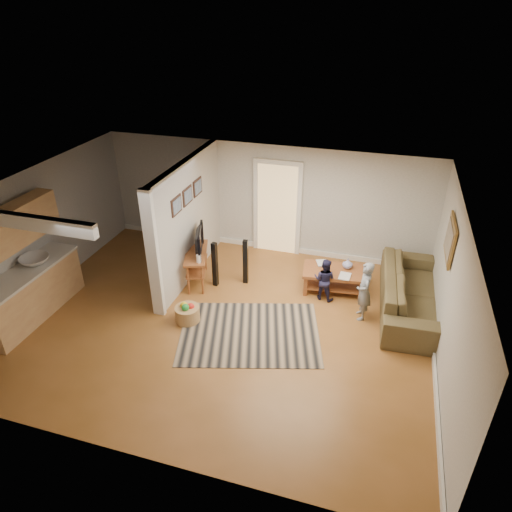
# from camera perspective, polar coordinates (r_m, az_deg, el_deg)

# --- Properties ---
(ground) EXTENTS (7.50, 7.50, 0.00)m
(ground) POSITION_cam_1_polar(r_m,az_deg,el_deg) (8.55, -4.35, -8.11)
(ground) COLOR brown
(ground) RESTS_ON ground
(room_shell) EXTENTS (7.54, 6.02, 2.52)m
(room_shell) POSITION_cam_1_polar(r_m,az_deg,el_deg) (8.49, -10.47, 2.79)
(room_shell) COLOR #ABA9A4
(room_shell) RESTS_ON ground
(area_rug) EXTENTS (2.85, 2.40, 0.01)m
(area_rug) POSITION_cam_1_polar(r_m,az_deg,el_deg) (8.25, -0.80, -9.57)
(area_rug) COLOR black
(area_rug) RESTS_ON ground
(sofa) EXTENTS (1.18, 2.72, 0.78)m
(sofa) POSITION_cam_1_polar(r_m,az_deg,el_deg) (9.29, 18.38, -6.31)
(sofa) COLOR #3E361F
(sofa) RESTS_ON ground
(coffee_table) EXTENTS (1.29, 0.84, 0.72)m
(coffee_table) POSITION_cam_1_polar(r_m,az_deg,el_deg) (9.30, 9.81, -2.27)
(coffee_table) COLOR brown
(coffee_table) RESTS_ON ground
(tv_console) EXTENTS (0.75, 1.19, 0.96)m
(tv_console) POSITION_cam_1_polar(r_m,az_deg,el_deg) (9.39, -7.41, 0.14)
(tv_console) COLOR brown
(tv_console) RESTS_ON ground
(speaker_left) EXTENTS (0.11, 0.11, 0.98)m
(speaker_left) POSITION_cam_1_polar(r_m,az_deg,el_deg) (9.31, -5.16, -1.06)
(speaker_left) COLOR black
(speaker_left) RESTS_ON ground
(speaker_right) EXTENTS (0.11, 0.11, 0.99)m
(speaker_right) POSITION_cam_1_polar(r_m,az_deg,el_deg) (9.36, -1.32, -0.74)
(speaker_right) COLOR black
(speaker_right) RESTS_ON ground
(toy_basket) EXTENTS (0.45, 0.45, 0.40)m
(toy_basket) POSITION_cam_1_polar(r_m,az_deg,el_deg) (8.53, -8.58, -7.08)
(toy_basket) COLOR #A77448
(toy_basket) RESTS_ON ground
(child) EXTENTS (0.36, 0.47, 1.16)m
(child) POSITION_cam_1_polar(r_m,az_deg,el_deg) (8.85, 12.92, -7.42)
(child) COLOR gray
(child) RESTS_ON ground
(toddler) EXTENTS (0.48, 0.41, 0.88)m
(toddler) POSITION_cam_1_polar(r_m,az_deg,el_deg) (9.22, 8.35, -5.24)
(toddler) COLOR #1E1D3D
(toddler) RESTS_ON ground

